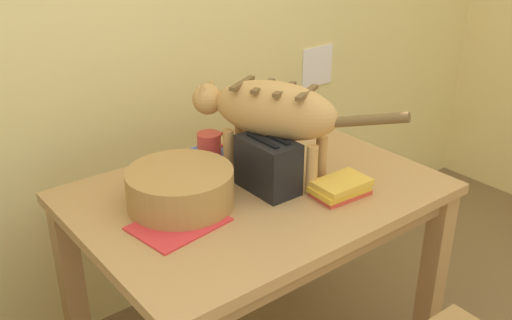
{
  "coord_description": "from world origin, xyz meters",
  "views": [
    {
      "loc": [
        -0.91,
        -0.25,
        1.61
      ],
      "look_at": [
        0.11,
        1.04,
        0.85
      ],
      "focal_mm": 40.7,
      "sensor_mm": 36.0,
      "label": 1
    }
  ],
  "objects_px": {
    "wicker_basket": "(180,188)",
    "toaster": "(268,165)",
    "magazine": "(179,224)",
    "dining_table": "(256,215)",
    "cat": "(271,112)",
    "saucer_bowl": "(210,160)",
    "coffee_mug": "(210,144)",
    "book_stack": "(340,188)"
  },
  "relations": [
    {
      "from": "saucer_bowl",
      "to": "wicker_basket",
      "type": "bearing_deg",
      "value": -141.16
    },
    {
      "from": "dining_table",
      "to": "saucer_bowl",
      "type": "xyz_separation_m",
      "value": [
        -0.02,
        0.23,
        0.12
      ]
    },
    {
      "from": "dining_table",
      "to": "book_stack",
      "type": "distance_m",
      "value": 0.29
    },
    {
      "from": "book_stack",
      "to": "wicker_basket",
      "type": "relative_size",
      "value": 0.57
    },
    {
      "from": "dining_table",
      "to": "wicker_basket",
      "type": "distance_m",
      "value": 0.3
    },
    {
      "from": "wicker_basket",
      "to": "magazine",
      "type": "bearing_deg",
      "value": -125.59
    },
    {
      "from": "coffee_mug",
      "to": "magazine",
      "type": "height_order",
      "value": "coffee_mug"
    },
    {
      "from": "saucer_bowl",
      "to": "toaster",
      "type": "height_order",
      "value": "toaster"
    },
    {
      "from": "book_stack",
      "to": "wicker_basket",
      "type": "xyz_separation_m",
      "value": [
        -0.43,
        0.25,
        0.03
      ]
    },
    {
      "from": "cat",
      "to": "wicker_basket",
      "type": "xyz_separation_m",
      "value": [
        -0.33,
        0.02,
        -0.17
      ]
    },
    {
      "from": "saucer_bowl",
      "to": "book_stack",
      "type": "relative_size",
      "value": 1.05
    },
    {
      "from": "magazine",
      "to": "book_stack",
      "type": "bearing_deg",
      "value": -26.19
    },
    {
      "from": "book_stack",
      "to": "toaster",
      "type": "bearing_deg",
      "value": 131.48
    },
    {
      "from": "dining_table",
      "to": "book_stack",
      "type": "bearing_deg",
      "value": -48.08
    },
    {
      "from": "dining_table",
      "to": "cat",
      "type": "xyz_separation_m",
      "value": [
        0.08,
        0.03,
        0.33
      ]
    },
    {
      "from": "saucer_bowl",
      "to": "coffee_mug",
      "type": "distance_m",
      "value": 0.06
    },
    {
      "from": "dining_table",
      "to": "book_stack",
      "type": "xyz_separation_m",
      "value": [
        0.18,
        -0.2,
        0.12
      ]
    },
    {
      "from": "wicker_basket",
      "to": "toaster",
      "type": "distance_m",
      "value": 0.29
    },
    {
      "from": "cat",
      "to": "magazine",
      "type": "bearing_deg",
      "value": 163.96
    },
    {
      "from": "dining_table",
      "to": "magazine",
      "type": "relative_size",
      "value": 4.48
    },
    {
      "from": "saucer_bowl",
      "to": "magazine",
      "type": "distance_m",
      "value": 0.4
    },
    {
      "from": "cat",
      "to": "book_stack",
      "type": "bearing_deg",
      "value": -93.1
    },
    {
      "from": "saucer_bowl",
      "to": "magazine",
      "type": "height_order",
      "value": "saucer_bowl"
    },
    {
      "from": "toaster",
      "to": "dining_table",
      "type": "bearing_deg",
      "value": 134.61
    },
    {
      "from": "cat",
      "to": "coffee_mug",
      "type": "xyz_separation_m",
      "value": [
        -0.1,
        0.21,
        -0.15
      ]
    },
    {
      "from": "coffee_mug",
      "to": "book_stack",
      "type": "xyz_separation_m",
      "value": [
        0.19,
        -0.43,
        -0.05
      ]
    },
    {
      "from": "saucer_bowl",
      "to": "book_stack",
      "type": "bearing_deg",
      "value": -65.56
    },
    {
      "from": "cat",
      "to": "magazine",
      "type": "distance_m",
      "value": 0.46
    },
    {
      "from": "saucer_bowl",
      "to": "coffee_mug",
      "type": "bearing_deg",
      "value": 0.0
    },
    {
      "from": "dining_table",
      "to": "book_stack",
      "type": "height_order",
      "value": "book_stack"
    },
    {
      "from": "magazine",
      "to": "wicker_basket",
      "type": "height_order",
      "value": "wicker_basket"
    },
    {
      "from": "saucer_bowl",
      "to": "book_stack",
      "type": "distance_m",
      "value": 0.48
    },
    {
      "from": "book_stack",
      "to": "coffee_mug",
      "type": "bearing_deg",
      "value": 114.04
    },
    {
      "from": "dining_table",
      "to": "toaster",
      "type": "relative_size",
      "value": 5.65
    },
    {
      "from": "saucer_bowl",
      "to": "dining_table",
      "type": "bearing_deg",
      "value": -85.45
    },
    {
      "from": "wicker_basket",
      "to": "coffee_mug",
      "type": "bearing_deg",
      "value": 38.39
    },
    {
      "from": "cat",
      "to": "book_stack",
      "type": "height_order",
      "value": "cat"
    },
    {
      "from": "dining_table",
      "to": "wicker_basket",
      "type": "xyz_separation_m",
      "value": [
        -0.25,
        0.05,
        0.16
      ]
    },
    {
      "from": "cat",
      "to": "dining_table",
      "type": "bearing_deg",
      "value": 173.8
    },
    {
      "from": "saucer_bowl",
      "to": "wicker_basket",
      "type": "distance_m",
      "value": 0.3
    },
    {
      "from": "toaster",
      "to": "book_stack",
      "type": "bearing_deg",
      "value": -48.52
    },
    {
      "from": "book_stack",
      "to": "cat",
      "type": "bearing_deg",
      "value": 112.95
    }
  ]
}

